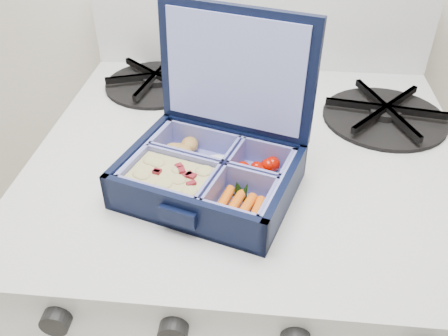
# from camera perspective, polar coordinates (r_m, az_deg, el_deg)

# --- Properties ---
(stove) EXTENTS (0.64, 0.64, 0.95)m
(stove) POSITION_cam_1_polar(r_m,az_deg,el_deg) (1.07, 2.38, -18.31)
(stove) COLOR silver
(stove) RESTS_ON floor
(bento_box) EXTENTS (0.25, 0.22, 0.05)m
(bento_box) POSITION_cam_1_polar(r_m,az_deg,el_deg) (0.62, -1.82, -0.94)
(bento_box) COLOR black
(bento_box) RESTS_ON stove
(burner_grate) EXTENTS (0.23, 0.23, 0.03)m
(burner_grate) POSITION_cam_1_polar(r_m,az_deg,el_deg) (0.82, 18.85, 6.46)
(burner_grate) COLOR black
(burner_grate) RESTS_ON stove
(burner_grate_rear) EXTENTS (0.24, 0.24, 0.02)m
(burner_grate_rear) POSITION_cam_1_polar(r_m,az_deg,el_deg) (0.89, -8.16, 10.42)
(burner_grate_rear) COLOR black
(burner_grate_rear) RESTS_ON stove
(fork) EXTENTS (0.12, 0.15, 0.01)m
(fork) POSITION_cam_1_polar(r_m,az_deg,el_deg) (0.73, 5.34, 3.32)
(fork) COLOR #BDBDBF
(fork) RESTS_ON stove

